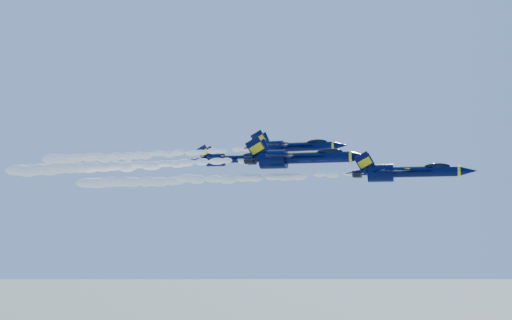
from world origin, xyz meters
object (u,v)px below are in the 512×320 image
(jet_second, at_px, (298,158))
(jet_fourth, at_px, (231,159))
(jet_lead, at_px, (405,172))
(jet_third, at_px, (292,147))

(jet_second, distance_m, jet_fourth, 27.28)
(jet_second, xyz_separation_m, jet_fourth, (-18.95, 19.50, 2.19))
(jet_second, bearing_deg, jet_lead, -5.43)
(jet_lead, height_order, jet_second, jet_second)
(jet_second, bearing_deg, jet_fourth, 134.19)
(jet_lead, distance_m, jet_third, 25.53)
(jet_lead, xyz_separation_m, jet_second, (-16.04, 1.52, 2.65))
(jet_lead, bearing_deg, jet_second, 174.57)
(jet_third, bearing_deg, jet_second, -71.55)
(jet_fourth, bearing_deg, jet_second, -45.81)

